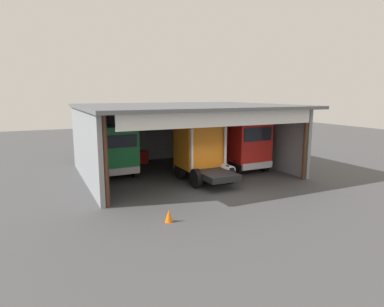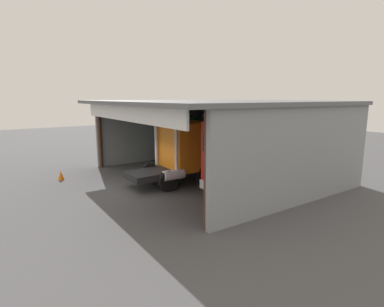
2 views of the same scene
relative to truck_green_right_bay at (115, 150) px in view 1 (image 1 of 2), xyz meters
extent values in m
plane|color=#4C4C4F|center=(4.54, -6.03, -1.82)|extent=(80.00, 80.00, 0.00)
cube|color=gray|center=(4.54, 4.70, 0.45)|extent=(13.06, 0.24, 4.54)
cube|color=gray|center=(-1.99, -0.66, 0.45)|extent=(0.24, 10.72, 4.54)
cube|color=gray|center=(11.07, -0.66, 0.45)|extent=(0.24, 10.72, 4.54)
cube|color=slate|center=(4.54, -1.19, 2.82)|extent=(13.66, 11.77, 0.20)
cylinder|color=#4C2D1E|center=(-1.74, -5.88, 0.45)|extent=(0.24, 0.24, 4.54)
cylinder|color=#4C2D1E|center=(10.82, -5.88, 0.45)|extent=(0.24, 0.24, 4.54)
cube|color=white|center=(4.54, -6.44, 2.37)|extent=(11.75, 0.12, 0.90)
cube|color=#197F3D|center=(0.03, -0.31, 0.31)|extent=(2.39, 2.57, 2.63)
cube|color=black|center=(0.06, -1.58, 0.77)|extent=(1.99, 0.10, 0.79)
cube|color=silver|center=(0.06, -1.61, -1.11)|extent=(2.22, 0.21, 0.44)
cube|color=#232326|center=(-0.02, 1.67, -1.08)|extent=(1.83, 3.62, 0.36)
cylinder|color=silver|center=(1.05, 1.12, 0.31)|extent=(0.18, 0.18, 3.13)
cylinder|color=silver|center=(-1.06, 1.08, 0.31)|extent=(0.18, 0.18, 3.13)
cylinder|color=silver|center=(-1.06, 1.34, -0.96)|extent=(0.59, 1.21, 0.56)
cylinder|color=black|center=(1.06, -0.79, -1.26)|extent=(0.32, 1.12, 1.12)
cylinder|color=black|center=(-0.98, -0.83, -1.26)|extent=(0.32, 1.12, 1.12)
cylinder|color=black|center=(1.00, 1.69, -1.26)|extent=(0.32, 1.12, 1.12)
cylinder|color=black|center=(-1.03, 1.64, -1.26)|extent=(0.32, 1.12, 1.12)
cube|color=orange|center=(4.76, -2.83, 0.37)|extent=(2.55, 2.45, 2.72)
cube|color=black|center=(4.76, -1.58, 0.84)|extent=(2.17, 0.06, 0.82)
cube|color=silver|center=(4.76, -1.55, -1.09)|extent=(2.43, 0.16, 0.44)
cube|color=#232326|center=(4.76, -4.71, -1.06)|extent=(1.92, 3.41, 0.36)
cylinder|color=silver|center=(3.61, -4.21, 0.19)|extent=(0.18, 0.18, 2.88)
cylinder|color=silver|center=(5.91, -4.21, 0.19)|extent=(0.18, 0.18, 2.88)
cylinder|color=silver|center=(5.91, -4.41, -0.94)|extent=(0.56, 1.20, 0.56)
cylinder|color=black|center=(3.63, -2.34, -1.24)|extent=(0.30, 1.14, 1.14)
cylinder|color=black|center=(5.89, -2.34, -1.24)|extent=(0.30, 1.14, 1.14)
cylinder|color=black|center=(3.63, -4.71, -1.24)|extent=(0.30, 1.14, 1.14)
cylinder|color=black|center=(5.89, -4.71, -1.24)|extent=(0.30, 1.14, 1.14)
cube|color=red|center=(8.72, -2.55, 0.45)|extent=(2.59, 2.31, 3.00)
cube|color=black|center=(8.73, -3.71, 0.98)|extent=(2.19, 0.08, 0.90)
cube|color=silver|center=(8.73, -3.74, -1.15)|extent=(2.44, 0.18, 0.44)
cube|color=#232326|center=(8.70, -0.83, -1.12)|extent=(1.96, 3.15, 0.36)
cylinder|color=silver|center=(9.87, -1.25, -0.09)|extent=(0.18, 0.18, 2.41)
cylinder|color=silver|center=(7.55, -1.27, -0.09)|extent=(0.18, 0.18, 2.41)
cylinder|color=silver|center=(7.55, -1.14, -1.00)|extent=(0.57, 1.21, 0.56)
cylinder|color=black|center=(9.86, -2.99, -1.30)|extent=(0.31, 1.04, 1.04)
cylinder|color=black|center=(7.59, -3.02, -1.30)|extent=(0.31, 1.04, 1.04)
cylinder|color=black|center=(9.84, -0.82, -1.30)|extent=(0.31, 1.04, 1.04)
cylinder|color=black|center=(7.57, -0.84, -1.30)|extent=(0.31, 1.04, 1.04)
cylinder|color=#B21E19|center=(2.67, 3.62, -1.38)|extent=(0.58, 0.58, 0.87)
cube|color=red|center=(2.82, 3.42, -1.32)|extent=(0.90, 0.60, 1.00)
cone|color=orange|center=(0.25, -8.97, -1.54)|extent=(0.36, 0.36, 0.56)
camera|label=1|loc=(-4.69, -21.69, 3.63)|focal=31.12mm
camera|label=2|loc=(19.42, -12.38, 3.11)|focal=28.31mm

